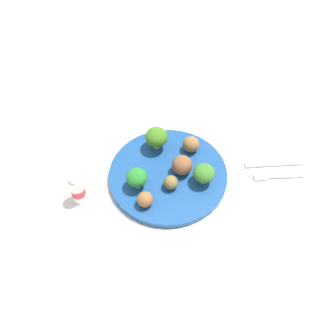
# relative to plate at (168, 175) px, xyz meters

# --- Properties ---
(ground_plane) EXTENTS (4.00, 4.00, 0.00)m
(ground_plane) POSITION_rel_plate_xyz_m (0.00, 0.00, -0.01)
(ground_plane) COLOR silver
(plate) EXTENTS (0.28, 0.28, 0.02)m
(plate) POSITION_rel_plate_xyz_m (0.00, 0.00, 0.00)
(plate) COLOR navy
(plate) RESTS_ON ground_plane
(broccoli_floret_far_rim) EXTENTS (0.05, 0.05, 0.05)m
(broccoli_floret_far_rim) POSITION_rel_plate_xyz_m (0.07, 0.02, 0.04)
(broccoli_floret_far_rim) COLOR #A7B77A
(broccoli_floret_far_rim) RESTS_ON plate
(broccoli_floret_mid_right) EXTENTS (0.05, 0.05, 0.06)m
(broccoli_floret_mid_right) POSITION_rel_plate_xyz_m (0.01, -0.08, 0.04)
(broccoli_floret_mid_right) COLOR #8FCF7B
(broccoli_floret_mid_right) RESTS_ON plate
(broccoli_floret_front_right) EXTENTS (0.05, 0.05, 0.05)m
(broccoli_floret_front_right) POSITION_rel_plate_xyz_m (-0.08, 0.04, 0.04)
(broccoli_floret_front_right) COLOR #8ECE7A
(broccoli_floret_front_right) RESTS_ON plate
(meatball_mid_right) EXTENTS (0.04, 0.04, 0.04)m
(meatball_mid_right) POSITION_rel_plate_xyz_m (-0.07, -0.06, 0.03)
(meatball_mid_right) COLOR brown
(meatball_mid_right) RESTS_ON plate
(meatball_center) EXTENTS (0.04, 0.04, 0.04)m
(meatball_center) POSITION_rel_plate_xyz_m (0.06, 0.08, 0.03)
(meatball_center) COLOR brown
(meatball_center) RESTS_ON plate
(meatball_far_rim) EXTENTS (0.05, 0.05, 0.05)m
(meatball_far_rim) POSITION_rel_plate_xyz_m (-0.03, 0.00, 0.03)
(meatball_far_rim) COLOR brown
(meatball_far_rim) RESTS_ON plate
(meatball_back_right) EXTENTS (0.03, 0.03, 0.03)m
(meatball_back_right) POSITION_rel_plate_xyz_m (-0.00, 0.04, 0.02)
(meatball_back_right) COLOR brown
(meatball_back_right) RESTS_ON plate
(napkin) EXTENTS (0.18, 0.13, 0.01)m
(napkin) POSITION_rel_plate_xyz_m (-0.26, 0.03, -0.01)
(napkin) COLOR white
(napkin) RESTS_ON ground_plane
(fork) EXTENTS (0.12, 0.03, 0.01)m
(fork) POSITION_rel_plate_xyz_m (-0.25, 0.04, -0.00)
(fork) COLOR silver
(fork) RESTS_ON napkin
(knife) EXTENTS (0.15, 0.03, 0.01)m
(knife) POSITION_rel_plate_xyz_m (-0.25, 0.01, -0.00)
(knife) COLOR silver
(knife) RESTS_ON napkin
(yogurt_bottle) EXTENTS (0.03, 0.03, 0.08)m
(yogurt_bottle) POSITION_rel_plate_xyz_m (0.21, 0.03, 0.03)
(yogurt_bottle) COLOR white
(yogurt_bottle) RESTS_ON ground_plane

